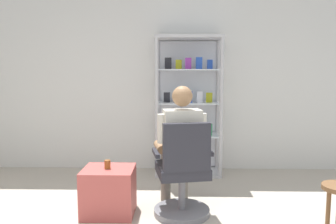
# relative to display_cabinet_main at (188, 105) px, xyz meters

# --- Properties ---
(back_wall) EXTENTS (6.00, 0.10, 2.70)m
(back_wall) POSITION_rel_display_cabinet_main_xyz_m (-0.40, 0.24, 0.38)
(back_wall) COLOR silver
(back_wall) RESTS_ON ground
(display_cabinet_main) EXTENTS (0.90, 0.45, 1.90)m
(display_cabinet_main) POSITION_rel_display_cabinet_main_xyz_m (0.00, 0.00, 0.00)
(display_cabinet_main) COLOR #B7B7BC
(display_cabinet_main) RESTS_ON ground
(office_chair) EXTENTS (0.61, 0.57, 0.96)m
(office_chair) POSITION_rel_display_cabinet_main_xyz_m (-0.10, -1.48, -0.57)
(office_chair) COLOR slate
(office_chair) RESTS_ON ground
(seated_shopkeeper) EXTENTS (0.54, 0.61, 1.29)m
(seated_shopkeeper) POSITION_rel_display_cabinet_main_xyz_m (-0.13, -1.32, -0.25)
(seated_shopkeeper) COLOR slate
(seated_shopkeeper) RESTS_ON ground
(storage_crate) EXTENTS (0.51, 0.44, 0.47)m
(storage_crate) POSITION_rel_display_cabinet_main_xyz_m (-0.84, -1.42, -0.73)
(storage_crate) COLOR #B24C47
(storage_crate) RESTS_ON ground
(tea_glass) EXTENTS (0.06, 0.06, 0.09)m
(tea_glass) POSITION_rel_display_cabinet_main_xyz_m (-0.85, -1.43, -0.46)
(tea_glass) COLOR brown
(tea_glass) RESTS_ON storage_crate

